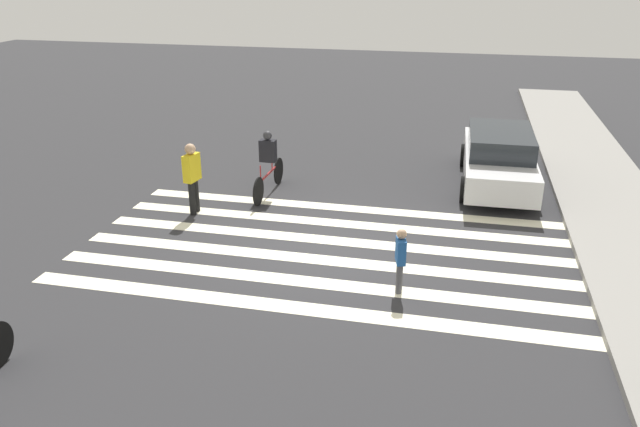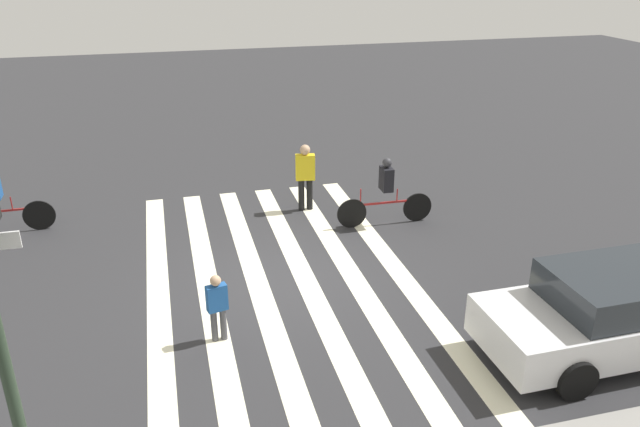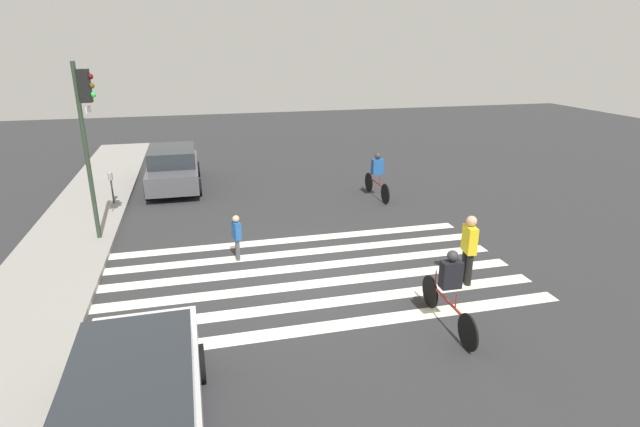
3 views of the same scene
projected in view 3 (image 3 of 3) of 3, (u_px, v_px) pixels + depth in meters
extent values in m
plane|color=#2D2D30|center=(313.00, 275.00, 12.23)|extent=(60.00, 60.00, 0.00)
cube|color=gray|center=(31.00, 303.00, 10.76)|extent=(36.00, 2.50, 0.14)
cube|color=#F2EDCC|center=(340.00, 325.00, 10.05)|extent=(0.42, 10.00, 0.01)
cube|color=#F2EDCC|center=(328.00, 303.00, 10.92)|extent=(0.42, 10.00, 0.01)
cube|color=#F2EDCC|center=(317.00, 283.00, 11.79)|extent=(0.42, 10.00, 0.01)
cube|color=#F2EDCC|center=(308.00, 267.00, 12.66)|extent=(0.42, 10.00, 0.01)
cube|color=#F2EDCC|center=(301.00, 252.00, 13.53)|extent=(0.42, 10.00, 0.01)
cube|color=#F2EDCC|center=(294.00, 240.00, 14.40)|extent=(0.42, 10.00, 0.01)
cylinder|color=#283828|center=(87.00, 157.00, 13.45)|extent=(0.12, 0.12, 4.96)
cube|color=black|center=(85.00, 86.00, 12.89)|extent=(0.32, 0.26, 0.84)
cube|color=silver|center=(88.00, 109.00, 13.09)|extent=(0.60, 0.02, 0.16)
sphere|color=#590F0F|center=(90.00, 77.00, 12.85)|extent=(0.15, 0.15, 0.15)
sphere|color=#59470F|center=(92.00, 86.00, 12.93)|extent=(0.15, 0.15, 0.15)
sphere|color=#26D83F|center=(93.00, 95.00, 13.00)|extent=(0.15, 0.15, 0.15)
cylinder|color=#283828|center=(113.00, 194.00, 17.10)|extent=(0.06, 0.06, 0.98)
cylinder|color=gray|center=(110.00, 177.00, 16.90)|extent=(0.15, 0.15, 0.22)
sphere|color=gray|center=(110.00, 174.00, 16.86)|extent=(0.14, 0.14, 0.14)
cylinder|color=black|center=(469.00, 269.00, 11.59)|extent=(0.15, 0.15, 0.80)
cylinder|color=black|center=(464.00, 266.00, 11.79)|extent=(0.15, 0.15, 0.80)
cube|color=yellow|center=(470.00, 239.00, 11.46)|extent=(0.49, 0.28, 0.63)
sphere|color=tan|center=(472.00, 221.00, 11.31)|extent=(0.25, 0.25, 0.25)
cylinder|color=#4C4C51|center=(238.00, 250.00, 12.95)|extent=(0.11, 0.11, 0.58)
cylinder|color=#4C4C51|center=(237.00, 248.00, 13.09)|extent=(0.11, 0.11, 0.58)
cube|color=#1E5199|center=(236.00, 230.00, 12.85)|extent=(0.36, 0.23, 0.46)
sphere|color=tan|center=(236.00, 219.00, 12.75)|extent=(0.18, 0.18, 0.18)
cylinder|color=black|center=(430.00, 292.00, 10.67)|extent=(0.71, 0.05, 0.70)
cylinder|color=black|center=(468.00, 332.00, 9.17)|extent=(0.71, 0.05, 0.70)
cube|color=maroon|center=(448.00, 302.00, 9.86)|extent=(1.38, 0.06, 0.04)
cylinder|color=maroon|center=(456.00, 301.00, 9.55)|extent=(0.03, 0.03, 0.32)
cylinder|color=maroon|center=(436.00, 279.00, 10.36)|extent=(0.03, 0.03, 0.40)
cube|color=black|center=(451.00, 275.00, 9.67)|extent=(0.25, 0.40, 0.55)
sphere|color=#333338|center=(453.00, 256.00, 9.54)|extent=(0.22, 0.22, 0.22)
cylinder|color=black|center=(369.00, 182.00, 18.99)|extent=(0.72, 0.06, 0.72)
cylinder|color=black|center=(385.00, 194.00, 17.51)|extent=(0.72, 0.06, 0.72)
cube|color=maroon|center=(377.00, 183.00, 18.19)|extent=(1.38, 0.07, 0.04)
cylinder|color=maroon|center=(380.00, 180.00, 17.88)|extent=(0.03, 0.03, 0.32)
cylinder|color=maroon|center=(371.00, 173.00, 18.68)|extent=(0.03, 0.03, 0.40)
cube|color=#1E5199|center=(377.00, 167.00, 17.99)|extent=(0.25, 0.41, 0.55)
sphere|color=#333338|center=(378.00, 156.00, 17.87)|extent=(0.22, 0.22, 0.22)
cube|color=silver|center=(137.00, 421.00, 6.69)|extent=(4.78, 1.78, 0.66)
cube|color=#23282D|center=(131.00, 384.00, 6.49)|extent=(2.64, 1.62, 0.54)
cylinder|color=black|center=(90.00, 380.00, 7.92)|extent=(0.64, 0.21, 0.64)
cylinder|color=black|center=(199.00, 364.00, 8.33)|extent=(0.64, 0.21, 0.64)
cube|color=#4C4C51|center=(174.00, 172.00, 19.46)|extent=(4.66, 1.86, 0.70)
cube|color=#23282D|center=(172.00, 156.00, 19.25)|extent=(2.57, 1.71, 0.60)
cylinder|color=black|center=(152.00, 172.00, 20.67)|extent=(0.64, 0.20, 0.64)
cylinder|color=black|center=(197.00, 169.00, 21.09)|extent=(0.64, 0.20, 0.64)
cylinder|color=black|center=(147.00, 191.00, 18.02)|extent=(0.64, 0.20, 0.64)
cylinder|color=black|center=(199.00, 187.00, 18.45)|extent=(0.64, 0.20, 0.64)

